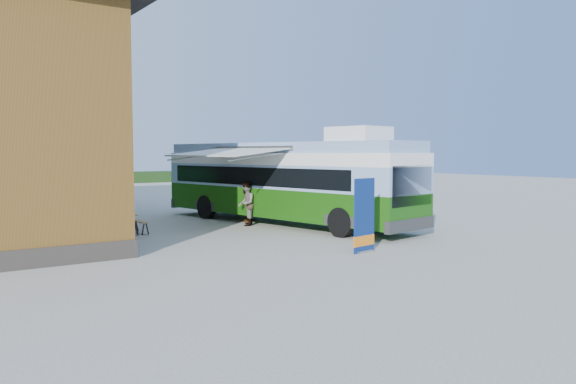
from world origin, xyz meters
TOP-DOWN VIEW (x-y plane):
  - ground at (0.00, 0.00)m, footprint 100.00×100.00m
  - hedge at (8.00, 38.00)m, footprint 40.00×3.00m
  - bus at (0.92, 3.78)m, footprint 4.66×12.45m
  - awning at (-1.44, 3.88)m, footprint 3.45×4.80m
  - banner at (-0.85, -2.93)m, footprint 0.92×0.29m
  - picnic_table at (-5.30, 4.40)m, footprint 1.32×1.18m
  - person_a at (0.16, 5.18)m, footprint 0.83×0.65m
  - person_b at (-0.63, 4.09)m, footprint 1.02×1.06m
  - slurry_tanker at (-4.67, 12.50)m, footprint 2.03×5.73m

SIDE VIEW (x-z plane):
  - ground at x=0.00m, z-range 0.00..0.00m
  - hedge at x=8.00m, z-range 0.00..1.00m
  - picnic_table at x=-5.30m, z-range 0.18..0.91m
  - person_b at x=-0.63m, z-range 0.00..1.72m
  - banner at x=-0.85m, z-range -0.19..1.93m
  - person_a at x=0.16m, z-range 0.00..2.00m
  - slurry_tanker at x=-4.67m, z-range 0.16..2.28m
  - bus at x=0.92m, z-range -0.08..3.66m
  - awning at x=-1.44m, z-range 2.46..2.99m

